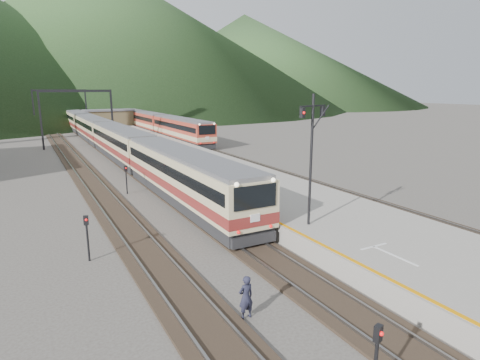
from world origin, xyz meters
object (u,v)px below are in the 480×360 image
second_train (146,121)px  main_train (104,134)px  worker (246,297)px  signal_mast (312,147)px

second_train → main_train: bearing=-119.2°
main_train → worker: size_ratio=49.37×
main_train → worker: (-3.47, -45.61, -1.21)m
signal_mast → worker: 9.26m
worker → signal_mast: bearing=-147.6°
second_train → signal_mast: bearing=-97.8°
main_train → second_train: 23.60m
main_train → second_train: bearing=60.8°
main_train → signal_mast: signal_mast is taller
second_train → signal_mast: 62.03m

